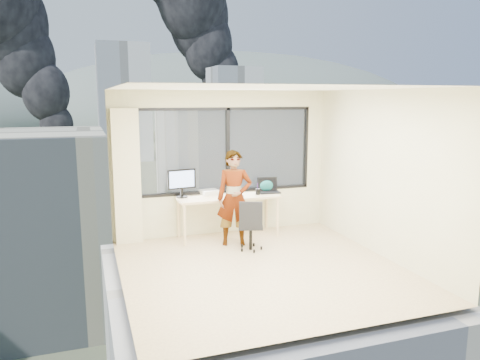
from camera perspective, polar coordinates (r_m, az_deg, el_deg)
name	(u,v)px	position (r m, az deg, el deg)	size (l,w,h in m)	color
floor	(262,268)	(6.89, 2.72, -10.88)	(4.00, 4.00, 0.01)	#D4BE89
ceiling	(263,88)	(6.43, 2.92, 11.29)	(4.00, 4.00, 0.01)	white
wall_front	(335,215)	(4.77, 11.67, -4.30)	(4.00, 0.01, 2.60)	beige
wall_left	(117,191)	(6.10, -14.94, -1.27)	(0.01, 4.00, 2.60)	beige
wall_right	(382,174)	(7.49, 17.20, 0.71)	(0.01, 4.00, 2.60)	beige
window_wall	(225,150)	(8.39, -1.87, 3.69)	(3.30, 0.16, 1.55)	black
curtain	(127,177)	(7.99, -13.84, 0.36)	(0.45, 0.14, 2.30)	#F1E9BD
desk	(228,216)	(8.27, -1.47, -4.52)	(1.80, 0.60, 0.75)	beige
chair	(251,224)	(7.56, 1.34, -5.49)	(0.44, 0.44, 0.87)	black
person	(234,198)	(7.74, -0.70, -2.24)	(0.59, 0.39, 1.61)	#2D2D33
monitor	(182,183)	(8.08, -7.24, -0.39)	(0.50, 0.11, 0.50)	black
game_console	(209,192)	(8.34, -3.81, -1.48)	(0.32, 0.27, 0.08)	white
laptop	(269,186)	(8.44, 3.65, -0.76)	(0.38, 0.40, 0.24)	black
cellphone	(240,196)	(8.15, 0.03, -1.97)	(0.11, 0.05, 0.01)	black
pen_cup	(258,192)	(8.29, 2.24, -1.44)	(0.09, 0.09, 0.11)	black
handbag	(267,186)	(8.57, 3.31, -0.73)	(0.27, 0.13, 0.20)	#0D4C4F
exterior_ground	(95,160)	(127.07, -17.51, 2.32)	(400.00, 400.00, 0.04)	#515B3D
near_bldg_b	(235,181)	(47.03, -0.62, -0.14)	(14.00, 13.00, 16.00)	white
near_bldg_c	(446,219)	(48.31, 24.20, -4.42)	(12.00, 10.00, 10.00)	#EAE4C4
far_tower_b	(124,103)	(126.41, -14.21, 9.27)	(13.00, 13.00, 30.00)	silver
far_tower_c	(234,108)	(153.51, -0.76, 8.95)	(15.00, 15.00, 26.00)	silver
hill_b	(230,120)	(342.07, -1.30, 7.49)	(300.00, 220.00, 96.00)	slate
tree_b	(211,308)	(27.55, -3.60, -15.55)	(7.60, 7.60, 9.00)	#184918
tree_c	(313,199)	(53.28, 8.99, -2.32)	(8.40, 8.40, 10.00)	#184918
smoke_plume_b	(234,33)	(186.71, -0.70, 17.80)	(30.00, 18.00, 70.00)	black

